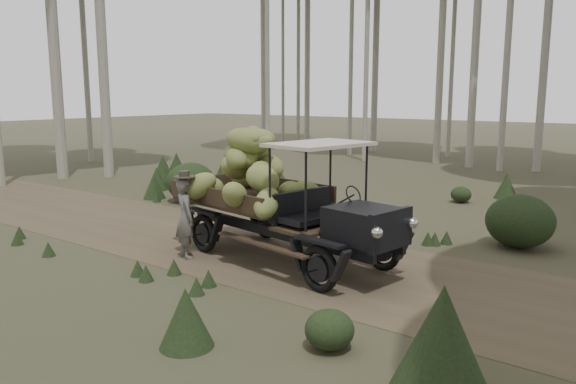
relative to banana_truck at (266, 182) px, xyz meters
The scene contains 5 objects.
ground 2.08m from the banana_truck, behind, with size 120.00×120.00×0.00m, color #473D2B.
dirt_track 2.08m from the banana_truck, behind, with size 70.00×4.00×0.01m, color brown.
banana_truck is the anchor object (origin of this frame).
farmer 1.74m from the banana_truck, 138.63° to the right, with size 0.70×0.61×1.75m.
undergrowth 2.72m from the banana_truck, 164.02° to the right, with size 22.43×22.36×1.38m.
Camera 1 is at (8.41, -8.68, 3.24)m, focal length 35.00 mm.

